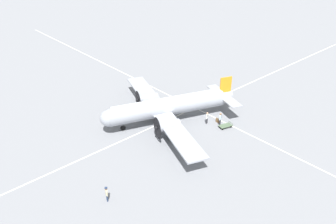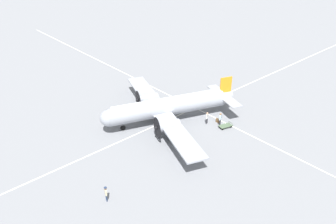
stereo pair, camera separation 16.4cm
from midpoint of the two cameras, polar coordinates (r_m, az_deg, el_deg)
name	(u,v)px [view 2 (the right image)]	position (r m, az deg, el deg)	size (l,w,h in m)	color
ground_plane	(168,121)	(45.59, 0.10, -1.65)	(300.00, 300.00, 0.00)	slate
apron_line_eastwest	(196,109)	(49.06, 5.07, 0.60)	(120.00, 0.16, 0.01)	silver
apron_line_northsouth	(167,121)	(45.78, -0.15, -1.50)	(0.16, 120.00, 0.01)	silver
airliner_main	(166,107)	(44.32, -0.32, 0.91)	(23.39, 18.95, 5.31)	#9399A3
crew_foreground	(106,192)	(33.14, -10.63, -13.59)	(0.55, 0.36, 1.69)	navy
passenger_boarding	(207,117)	(44.89, 6.93, -0.83)	(0.29, 0.58, 1.74)	#2D2D33
ramp_agent	(220,118)	(44.75, 9.20, -1.01)	(0.33, 0.61, 1.85)	#2D2D33
suitcase_near_door	(218,121)	(45.75, 8.72, -1.47)	(0.52, 0.17, 0.62)	brown
baggage_cart	(226,126)	(44.75, 10.09, -2.38)	(1.38, 1.96, 0.56)	#4C6047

